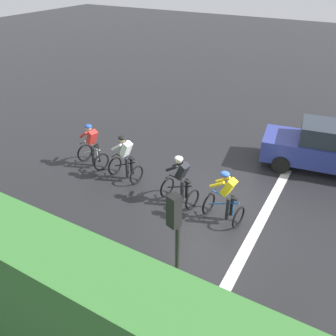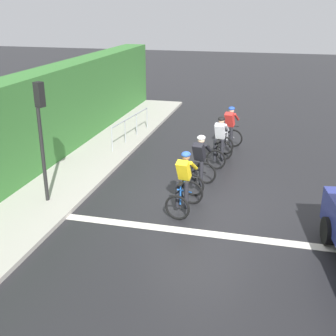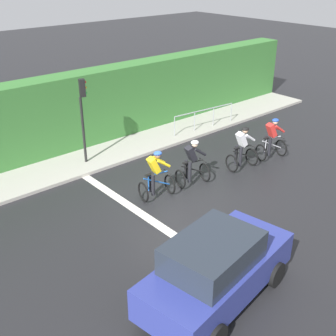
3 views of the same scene
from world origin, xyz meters
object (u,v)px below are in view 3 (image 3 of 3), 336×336
Objects in this scene: cyclist_second at (242,149)px; car_navy at (216,269)px; cyclist_mid at (192,164)px; traffic_light_near_crossing at (83,109)px; cyclist_lead at (272,140)px; pedestrian_railing_kerbside at (204,114)px; cyclist_fourth at (156,176)px.

car_navy reaches higher than cyclist_second.
cyclist_mid is 0.50× the size of traffic_light_near_crossing.
traffic_light_near_crossing is at bearing -153.73° from cyclist_mid.
traffic_light_near_crossing reaches higher than cyclist_lead.
cyclist_second is 6.06m from traffic_light_near_crossing.
pedestrian_railing_kerbside is at bearing 130.37° from cyclist_mid.
cyclist_fourth is 6.55m from pedestrian_railing_kerbside.
pedestrian_railing_kerbside is at bearing 120.82° from cyclist_fourth.
car_navy is at bearing -23.11° from cyclist_fourth.
cyclist_lead and cyclist_second have the same top height.
traffic_light_near_crossing is (-8.30, 1.58, 1.35)m from car_navy.
cyclist_fourth is at bearing -95.83° from cyclist_lead.
cyclist_second is 7.12m from car_navy.
cyclist_fourth is at bearing 5.61° from traffic_light_near_crossing.
cyclist_lead is 8.40m from car_navy.
traffic_light_near_crossing is at bearing -134.59° from cyclist_second.
cyclist_lead is 0.50× the size of traffic_light_near_crossing.
cyclist_mid is 0.38× the size of car_navy.
car_navy is (4.16, -5.78, 0.08)m from cyclist_second.
cyclist_second is at bearing 82.88° from cyclist_mid.
traffic_light_near_crossing reaches higher than car_navy.
traffic_light_near_crossing is at bearing -174.39° from cyclist_fourth.
cyclist_mid is 1.54m from cyclist_fourth.
car_navy is 1.27× the size of pedestrian_railing_kerbside.
pedestrian_railing_kerbside is (-3.35, 5.62, -0.01)m from cyclist_fourth.
cyclist_mid is (-0.29, -2.30, 0.00)m from cyclist_second.
cyclist_fourth is (-0.41, -3.83, 0.00)m from cyclist_second.
cyclist_mid is (-0.43, -3.90, 0.00)m from cyclist_lead.
cyclist_fourth is 0.49× the size of pedestrian_railing_kerbside.
cyclist_second is at bearing 125.73° from car_navy.
cyclist_lead is at bearing 84.78° from cyclist_second.
traffic_light_near_crossing is at bearing 169.20° from car_navy.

